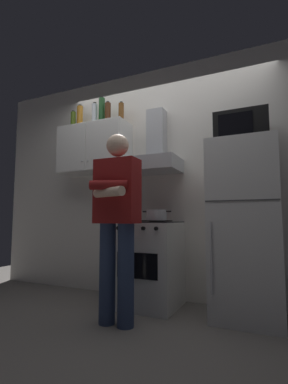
% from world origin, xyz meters
% --- Properties ---
extents(ground_plane, '(7.00, 7.00, 0.00)m').
position_xyz_m(ground_plane, '(0.00, 0.00, 0.00)').
color(ground_plane, slate).
extents(back_wall_tiled, '(4.80, 0.10, 2.70)m').
position_xyz_m(back_wall_tiled, '(0.00, 0.60, 1.35)').
color(back_wall_tiled, silver).
rests_on(back_wall_tiled, ground_plane).
extents(upper_cabinet, '(0.90, 0.37, 0.60)m').
position_xyz_m(upper_cabinet, '(-0.85, 0.37, 1.75)').
color(upper_cabinet, white).
extents(stove_oven, '(0.60, 0.62, 0.87)m').
position_xyz_m(stove_oven, '(-0.05, 0.25, 0.43)').
color(stove_oven, white).
rests_on(stove_oven, ground_plane).
extents(range_hood, '(0.60, 0.44, 0.75)m').
position_xyz_m(range_hood, '(-0.05, 0.38, 1.60)').
color(range_hood, '#B7BABF').
extents(refrigerator, '(0.60, 0.62, 1.60)m').
position_xyz_m(refrigerator, '(0.90, 0.25, 0.80)').
color(refrigerator, silver).
rests_on(refrigerator, ground_plane).
extents(microwave, '(0.48, 0.37, 0.28)m').
position_xyz_m(microwave, '(0.90, 0.27, 1.74)').
color(microwave, black).
rests_on(microwave, refrigerator).
extents(person_standing, '(0.38, 0.33, 1.64)m').
position_xyz_m(person_standing, '(-0.10, -0.36, 0.90)').
color(person_standing, navy).
rests_on(person_standing, ground_plane).
extents(cooking_pot, '(0.30, 0.20, 0.10)m').
position_xyz_m(cooking_pot, '(0.08, 0.13, 0.93)').
color(cooking_pot, '#B7BABF').
rests_on(cooking_pot, stove_oven).
extents(bottle_vodka_clear, '(0.07, 0.07, 0.30)m').
position_xyz_m(bottle_vodka_clear, '(-0.85, 0.38, 2.19)').
color(bottle_vodka_clear, silver).
rests_on(bottle_vodka_clear, upper_cabinet).
extents(bottle_wine_green, '(0.08, 0.08, 0.36)m').
position_xyz_m(bottle_wine_green, '(-0.74, 0.37, 2.22)').
color(bottle_wine_green, '#19471E').
rests_on(bottle_wine_green, upper_cabinet).
extents(bottle_rum_dark, '(0.07, 0.07, 0.27)m').
position_xyz_m(bottle_rum_dark, '(-0.65, 0.36, 2.18)').
color(bottle_rum_dark, '#47230F').
rests_on(bottle_rum_dark, upper_cabinet).
extents(bottle_liquor_amber, '(0.08, 0.08, 0.31)m').
position_xyz_m(bottle_liquor_amber, '(-1.08, 0.38, 2.20)').
color(bottle_liquor_amber, '#B7721E').
rests_on(bottle_liquor_amber, upper_cabinet).
extents(bottle_olive_oil, '(0.07, 0.07, 0.26)m').
position_xyz_m(bottle_olive_oil, '(-1.21, 0.40, 2.17)').
color(bottle_olive_oil, '#4C6B19').
rests_on(bottle_olive_oil, upper_cabinet).
extents(bottle_beer_brown, '(0.07, 0.07, 0.26)m').
position_xyz_m(bottle_beer_brown, '(-0.49, 0.41, 2.17)').
color(bottle_beer_brown, brown).
rests_on(bottle_beer_brown, upper_cabinet).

